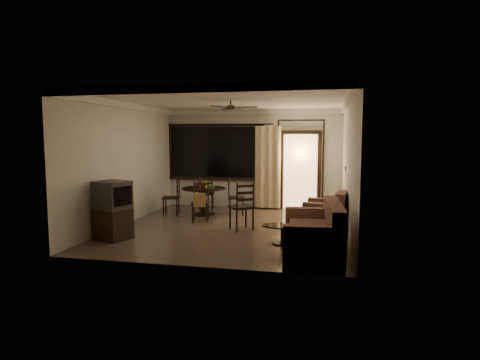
% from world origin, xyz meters
% --- Properties ---
extents(ground, '(5.50, 5.50, 0.00)m').
position_xyz_m(ground, '(0.00, 0.00, 0.00)').
color(ground, '#7F6651').
rests_on(ground, ground).
extents(room_shell, '(5.50, 6.70, 5.50)m').
position_xyz_m(room_shell, '(0.59, 1.77, 1.83)').
color(room_shell, beige).
rests_on(room_shell, ground).
extents(dining_table, '(1.13, 1.13, 0.93)m').
position_xyz_m(dining_table, '(-1.05, 1.36, 0.56)').
color(dining_table, black).
rests_on(dining_table, ground).
extents(dining_chair_west, '(0.50, 0.50, 0.95)m').
position_xyz_m(dining_chair_west, '(-1.87, 1.19, 0.28)').
color(dining_chair_west, black).
rests_on(dining_chair_west, ground).
extents(dining_chair_east, '(0.50, 0.50, 0.95)m').
position_xyz_m(dining_chair_east, '(-0.23, 1.53, 0.28)').
color(dining_chair_east, black).
rests_on(dining_chair_east, ground).
extents(dining_chair_south, '(0.50, 0.54, 0.95)m').
position_xyz_m(dining_chair_south, '(-0.87, 0.52, 0.31)').
color(dining_chair_south, black).
rests_on(dining_chair_south, ground).
extents(dining_chair_north, '(0.50, 0.50, 0.95)m').
position_xyz_m(dining_chair_north, '(-1.21, 2.13, 0.28)').
color(dining_chair_north, black).
rests_on(dining_chair_north, ground).
extents(tv_cabinet, '(0.74, 0.71, 1.16)m').
position_xyz_m(tv_cabinet, '(-2.05, -1.46, 0.58)').
color(tv_cabinet, black).
rests_on(tv_cabinet, ground).
extents(sofa, '(1.03, 1.78, 0.92)m').
position_xyz_m(sofa, '(1.89, -1.95, 0.37)').
color(sofa, '#44251F').
rests_on(sofa, ground).
extents(armchair, '(0.95, 0.95, 0.85)m').
position_xyz_m(armchair, '(2.10, 0.02, 0.35)').
color(armchair, '#44251F').
rests_on(armchair, ground).
extents(coffee_table, '(0.81, 0.49, 0.36)m').
position_xyz_m(coffee_table, '(1.27, -1.12, 0.24)').
color(coffee_table, black).
rests_on(coffee_table, ground).
extents(side_chair, '(0.65, 0.65, 1.06)m').
position_xyz_m(side_chair, '(0.27, -0.15, 0.31)').
color(side_chair, black).
rests_on(side_chair, ground).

